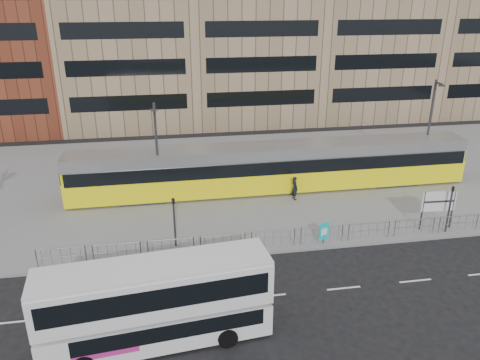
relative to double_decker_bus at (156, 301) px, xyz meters
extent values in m
plane|color=black|center=(7.46, 6.41, -2.10)|extent=(120.00, 120.00, 0.00)
cube|color=gray|center=(7.46, 18.41, -2.02)|extent=(64.00, 24.00, 0.15)
cube|color=gray|center=(7.46, 6.46, -2.02)|extent=(64.00, 0.25, 0.17)
cube|color=#9E8266|center=(-2.54, 40.41, 8.90)|extent=(14.00, 16.00, 22.00)
cube|color=#9E8266|center=(11.46, 40.41, 9.90)|extent=(14.00, 16.00, 24.00)
cube|color=#9E8266|center=(25.46, 40.41, 8.40)|extent=(14.00, 16.00, 21.00)
cube|color=#9E8266|center=(39.46, 40.41, 9.40)|extent=(14.00, 16.00, 23.00)
cylinder|color=#94979C|center=(9.46, 6.91, -0.90)|extent=(32.00, 0.05, 0.05)
cylinder|color=#94979C|center=(9.46, 6.91, -1.40)|extent=(32.00, 0.04, 0.04)
cylinder|color=#94979C|center=(-6.54, 6.91, -1.40)|extent=(0.07, 0.07, 1.10)
cube|color=white|center=(8.46, 2.41, -2.09)|extent=(62.00, 0.12, 0.01)
cube|color=white|center=(0.00, 0.00, -1.17)|extent=(9.89, 3.23, 1.50)
cube|color=white|center=(0.00, 0.00, 0.68)|extent=(9.89, 3.23, 1.85)
cube|color=white|center=(0.00, 0.00, 1.65)|extent=(9.88, 3.14, 0.26)
cube|color=black|center=(0.44, 0.05, -0.82)|extent=(8.14, 3.09, 0.75)
cube|color=black|center=(0.00, 0.00, 0.86)|extent=(9.37, 3.22, 0.97)
cube|color=#C02687|center=(-2.20, -0.23, -1.22)|extent=(2.87, 2.54, 0.44)
cylinder|color=black|center=(2.92, -0.83, -1.66)|extent=(0.91, 0.35, 0.88)
cylinder|color=black|center=(2.70, 1.41, -1.66)|extent=(0.91, 0.35, 0.88)
cylinder|color=black|center=(-3.19, 0.80, -1.66)|extent=(0.91, 0.35, 0.88)
cube|color=#FFF20D|center=(8.74, 15.55, -0.92)|extent=(30.24, 2.96, 1.73)
cube|color=black|center=(8.74, 15.55, 0.26)|extent=(29.81, 3.00, 0.97)
cube|color=#A6A6AB|center=(8.74, 15.55, 1.18)|extent=(30.24, 2.73, 0.86)
cube|color=#FFF20D|center=(23.21, 15.60, -0.22)|extent=(1.30, 2.44, 2.81)
cube|color=#FFF20D|center=(-5.73, 15.50, -0.22)|extent=(1.30, 2.44, 2.81)
cylinder|color=#2D2D30|center=(8.74, 15.55, -0.11)|extent=(2.58, 2.58, 3.24)
cube|color=#2D2D30|center=(18.46, 15.58, -1.68)|extent=(3.25, 2.73, 0.54)
cube|color=#2D2D30|center=(-0.98, 15.51, -1.68)|extent=(3.25, 2.73, 0.54)
cylinder|color=#2D2D30|center=(16.55, 7.56, -0.67)|extent=(0.11, 0.11, 2.57)
cylinder|color=#2D2D30|center=(18.56, 7.46, -0.67)|extent=(0.11, 0.11, 2.57)
cube|color=white|center=(17.55, 7.51, -0.05)|extent=(2.23, 0.20, 1.34)
cylinder|color=#2D2D30|center=(9.85, 6.81, -1.59)|extent=(0.06, 0.06, 0.72)
cube|color=#0EC3CB|center=(9.85, 6.81, -1.13)|extent=(0.69, 0.32, 1.09)
cube|color=white|center=(9.85, 6.78, -1.13)|extent=(0.42, 0.18, 0.45)
imported|color=black|center=(9.91, 13.43, -1.07)|extent=(0.55, 0.72, 1.76)
cylinder|color=#2D2D30|center=(1.06, 8.01, -0.45)|extent=(0.12, 0.12, 3.00)
imported|color=#2D2D30|center=(1.06, 8.01, 0.65)|extent=(0.23, 0.25, 1.00)
cylinder|color=#2D2D30|center=(17.99, 6.97, -0.45)|extent=(0.12, 0.12, 3.00)
imported|color=#2D2D30|center=(17.99, 6.97, 0.65)|extent=(0.23, 0.25, 1.00)
cylinder|color=#2D2D30|center=(0.23, 14.60, 1.68)|extent=(0.18, 0.18, 7.26)
cylinder|color=#2D2D30|center=(0.23, 14.20, 5.11)|extent=(0.14, 0.90, 0.14)
cube|color=#2D2D30|center=(0.23, 13.75, 5.01)|extent=(0.45, 0.20, 0.12)
cylinder|color=#2D2D30|center=(21.51, 16.11, 2.01)|extent=(0.18, 0.18, 7.93)
cylinder|color=#2D2D30|center=(21.51, 15.71, 5.78)|extent=(0.14, 0.90, 0.14)
cube|color=#2D2D30|center=(21.51, 15.26, 5.68)|extent=(0.45, 0.20, 0.12)
camera|label=1|loc=(0.76, -16.77, 12.11)|focal=35.00mm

